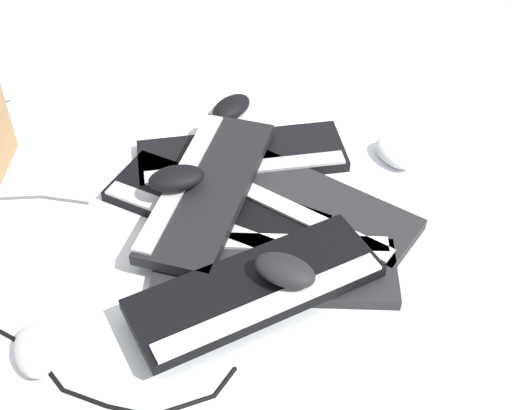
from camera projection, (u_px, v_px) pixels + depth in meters
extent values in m
plane|color=silver|center=(280.00, 223.00, 1.40)|extent=(3.20, 3.20, 0.00)
cube|color=black|center=(215.00, 208.00, 1.41)|extent=(0.43, 0.40, 0.02)
cube|color=#B2B5BA|center=(200.00, 221.00, 1.36)|extent=(0.34, 0.30, 0.01)
cube|color=#232326|center=(275.00, 270.00, 1.29)|extent=(0.46, 0.26, 0.02)
cube|color=silver|center=(276.00, 242.00, 1.32)|extent=(0.41, 0.15, 0.01)
cube|color=#232326|center=(309.00, 202.00, 1.42)|extent=(0.40, 0.43, 0.02)
cube|color=silver|center=(295.00, 212.00, 1.38)|extent=(0.31, 0.34, 0.01)
cube|color=black|center=(242.00, 156.00, 1.53)|extent=(0.45, 0.18, 0.02)
cube|color=#B2B5BA|center=(246.00, 167.00, 1.48)|extent=(0.42, 0.07, 0.01)
cube|color=black|center=(255.00, 288.00, 1.22)|extent=(0.46, 0.25, 0.02)
cube|color=silver|center=(271.00, 305.00, 1.18)|extent=(0.41, 0.14, 0.01)
cube|color=black|center=(209.00, 189.00, 1.41)|extent=(0.35, 0.46, 0.02)
cube|color=silver|center=(182.00, 178.00, 1.41)|extent=(0.24, 0.38, 0.01)
ellipsoid|color=black|center=(177.00, 178.00, 1.37)|extent=(0.11, 0.07, 0.04)
ellipsoid|color=black|center=(231.00, 107.00, 1.64)|extent=(0.13, 0.12, 0.04)
ellipsoid|color=silver|center=(395.00, 153.00, 1.52)|extent=(0.09, 0.12, 0.04)
ellipsoid|color=black|center=(285.00, 270.00, 1.20)|extent=(0.13, 0.12, 0.04)
ellipsoid|color=#B7B7BC|center=(35.00, 350.00, 1.16)|extent=(0.08, 0.12, 0.04)
cylinder|color=#59595B|center=(64.00, 199.00, 1.44)|extent=(0.10, 0.05, 0.01)
cylinder|color=#59595B|center=(14.00, 197.00, 1.45)|extent=(0.10, 0.03, 0.01)
sphere|color=#59595B|center=(87.00, 202.00, 1.43)|extent=(0.01, 0.01, 0.01)
sphere|color=#59595B|center=(40.00, 196.00, 1.45)|extent=(0.01, 0.01, 0.01)
sphere|color=#59595B|center=(8.00, 100.00, 1.69)|extent=(0.01, 0.01, 0.01)
cylinder|color=black|center=(225.00, 381.00, 1.13)|extent=(0.05, 0.05, 0.01)
cylinder|color=black|center=(183.00, 405.00, 1.10)|extent=(0.10, 0.02, 0.01)
cylinder|color=black|center=(129.00, 410.00, 1.10)|extent=(0.07, 0.04, 0.01)
cylinder|color=black|center=(84.00, 397.00, 1.11)|extent=(0.07, 0.05, 0.01)
cylinder|color=black|center=(47.00, 368.00, 1.15)|extent=(0.05, 0.09, 0.01)
cylinder|color=black|center=(12.00, 337.00, 1.20)|extent=(0.07, 0.07, 0.01)
sphere|color=black|center=(235.00, 368.00, 1.15)|extent=(0.01, 0.01, 0.01)
sphere|color=black|center=(214.00, 395.00, 1.12)|extent=(0.01, 0.01, 0.01)
sphere|color=black|center=(106.00, 405.00, 1.10)|extent=(0.01, 0.01, 0.01)
sphere|color=black|center=(62.00, 389.00, 1.12)|extent=(0.01, 0.01, 0.01)
sphere|color=black|center=(32.00, 348.00, 1.18)|extent=(0.01, 0.01, 0.01)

